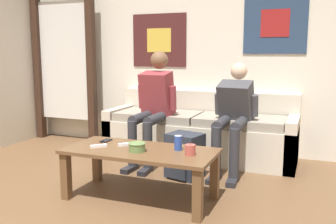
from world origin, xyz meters
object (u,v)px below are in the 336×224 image
object	(u,v)px
couch	(200,133)
cell_phone	(106,141)
backpack	(184,157)
game_controller_near_left	(126,144)
person_seated_adult	(153,102)
pillar_candle	(190,150)
drink_can_blue	(178,143)
person_seated_teen	(233,112)
ceramic_bowl	(137,146)
coffee_table	(140,157)
game_controller_near_right	(99,146)

from	to	relation	value
couch	cell_phone	world-z (taller)	couch
backpack	game_controller_near_left	size ratio (longest dim) A/B	3.43
person_seated_adult	pillar_candle	size ratio (longest dim) A/B	13.01
person_seated_adult	cell_phone	size ratio (longest dim) A/B	9.06
backpack	pillar_candle	world-z (taller)	pillar_candle
drink_can_blue	person_seated_adult	bearing A→B (deg)	124.17
couch	cell_phone	distance (m)	1.40
couch	backpack	distance (m)	0.79
couch	drink_can_blue	bearing A→B (deg)	-80.72
drink_can_blue	cell_phone	distance (m)	0.73
couch	person_seated_teen	xyz separation A→B (m)	(0.48, -0.39, 0.34)
person_seated_adult	ceramic_bowl	distance (m)	1.20
person_seated_teen	cell_phone	size ratio (longest dim) A/B	8.16
game_controller_near_left	pillar_candle	bearing A→B (deg)	-7.46
pillar_candle	person_seated_teen	bearing A→B (deg)	83.81
ceramic_bowl	drink_can_blue	bearing A→B (deg)	28.81
drink_can_blue	game_controller_near_left	world-z (taller)	drink_can_blue
person_seated_teen	game_controller_near_left	size ratio (longest dim) A/B	8.74
backpack	cell_phone	distance (m)	0.81
person_seated_teen	coffee_table	bearing A→B (deg)	-118.12
coffee_table	cell_phone	xyz separation A→B (m)	(-0.42, 0.15, 0.08)
pillar_candle	drink_can_blue	world-z (taller)	drink_can_blue
ceramic_bowl	person_seated_adult	bearing A→B (deg)	107.30
pillar_candle	cell_phone	size ratio (longest dim) A/B	0.70
person_seated_teen	cell_phone	distance (m)	1.36
person_seated_teen	game_controller_near_left	distance (m)	1.25
pillar_candle	drink_can_blue	distance (m)	0.18
person_seated_adult	cell_phone	distance (m)	0.94
drink_can_blue	game_controller_near_right	xyz separation A→B (m)	(-0.67, -0.17, -0.05)
person_seated_adult	person_seated_teen	size ratio (longest dim) A/B	1.11
backpack	game_controller_near_right	xyz separation A→B (m)	(-0.53, -0.74, 0.23)
ceramic_bowl	drink_can_blue	distance (m)	0.34
couch	ceramic_bowl	xyz separation A→B (m)	(-0.08, -1.52, 0.19)
couch	pillar_candle	xyz separation A→B (m)	(0.36, -1.46, 0.19)
coffee_table	game_controller_near_right	xyz separation A→B (m)	(-0.36, -0.07, 0.08)
game_controller_near_right	game_controller_near_left	bearing A→B (deg)	35.88
couch	game_controller_near_right	size ratio (longest dim) A/B	17.63
game_controller_near_left	drink_can_blue	bearing A→B (deg)	3.13
game_controller_near_right	coffee_table	bearing A→B (deg)	11.26
ceramic_bowl	drink_can_blue	xyz separation A→B (m)	(0.30, 0.17, 0.02)
drink_can_blue	cell_phone	xyz separation A→B (m)	(-0.73, 0.05, -0.06)
coffee_table	ceramic_bowl	distance (m)	0.13
coffee_table	game_controller_near_left	xyz separation A→B (m)	(-0.17, 0.07, 0.08)
coffee_table	backpack	size ratio (longest dim) A/B	2.88
coffee_table	person_seated_adult	xyz separation A→B (m)	(-0.34, 1.05, 0.33)
game_controller_near_left	game_controller_near_right	distance (m)	0.24
drink_can_blue	coffee_table	bearing A→B (deg)	-162.98
couch	person_seated_adult	size ratio (longest dim) A/B	1.78
person_seated_teen	game_controller_near_right	bearing A→B (deg)	-129.41
person_seated_teen	ceramic_bowl	size ratio (longest dim) A/B	7.76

